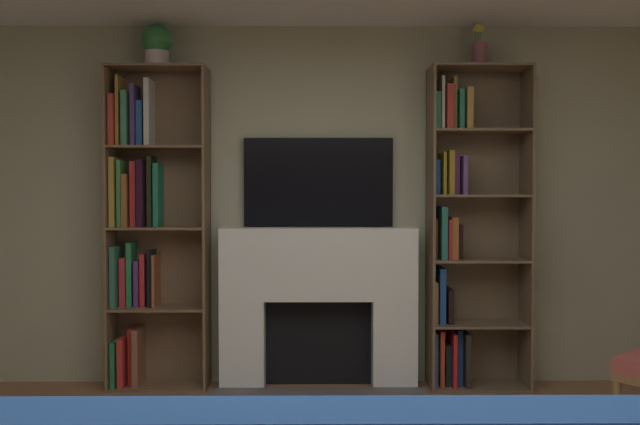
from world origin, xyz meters
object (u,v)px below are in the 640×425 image
Objects in this scene: potted_plant at (157,44)px; vase_with_flowers at (479,49)px; bookshelf_left at (147,227)px; tv at (318,182)px; fireplace at (318,301)px; bookshelf_right at (464,231)px.

vase_with_flowers is (2.27, -0.00, -0.03)m from potted_plant.
vase_with_flowers is (2.36, -0.05, 1.25)m from bookshelf_left.
fireplace is at bearing -90.00° from tv.
bookshelf_left is 1.29m from potted_plant.
bookshelf_right is at bearing 157.82° from vase_with_flowers.
bookshelf_left is at bearing 152.21° from potted_plant.
potted_plant is (-2.18, -0.04, 1.32)m from bookshelf_right.
bookshelf_right reaches higher than fireplace.
fireplace is 4.97× the size of vase_with_flowers.
bookshelf_left is at bearing 178.69° from fireplace.
vase_with_flowers reaches higher than potted_plant.
fireplace is 0.86m from tv.
bookshelf_left is (-1.23, 0.03, 0.53)m from fireplace.
fireplace is 5.06× the size of potted_plant.
bookshelf_right is (1.04, 0.02, 0.50)m from fireplace.
fireplace is 2.11m from vase_with_flowers.
fireplace is 1.34m from bookshelf_left.
bookshelf_right is at bearing 0.82° from fireplace.
potted_plant is 2.27m from vase_with_flowers.
vase_with_flowers reaches higher than tv.
tv is (0.00, 0.10, 0.85)m from fireplace.
vase_with_flowers is at bearing -1.07° from fireplace.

